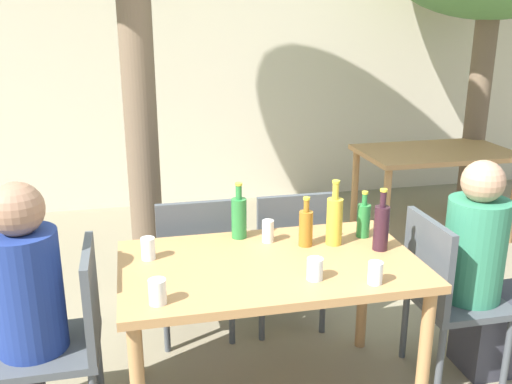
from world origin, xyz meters
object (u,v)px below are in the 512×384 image
(person_seated_1, at_px, (486,282))
(wine_bottle_1, at_px, (381,226))
(green_bottle_4, at_px, (239,217))
(patio_chair_3, at_px, (289,252))
(drinking_glass_4, at_px, (315,269))
(oil_cruet_2, at_px, (334,220))
(patio_chair_2, at_px, (196,260))
(green_bottle_0, at_px, (364,219))
(dining_table_front, at_px, (270,279))
(patio_chair_0, at_px, (68,332))
(amber_bottle_3, at_px, (306,227))
(patio_chair_1, at_px, (444,289))
(drinking_glass_0, at_px, (268,231))
(dining_table_back, at_px, (435,162))
(person_seated_0, at_px, (11,331))
(drinking_glass_1, at_px, (148,248))
(drinking_glass_2, at_px, (158,292))
(drinking_glass_3, at_px, (375,273))

(person_seated_1, relative_size, wine_bottle_1, 3.82)
(wine_bottle_1, xyz_separation_m, green_bottle_4, (-0.65, 0.31, -0.01))
(patio_chair_3, height_order, green_bottle_4, green_bottle_4)
(drinking_glass_4, bearing_deg, oil_cruet_2, 58.68)
(patio_chair_2, relative_size, green_bottle_0, 3.66)
(dining_table_front, relative_size, patio_chair_0, 1.55)
(amber_bottle_3, height_order, drinking_glass_4, amber_bottle_3)
(patio_chair_1, relative_size, drinking_glass_0, 7.85)
(dining_table_back, distance_m, wine_bottle_1, 2.31)
(person_seated_0, bearing_deg, patio_chair_2, 125.99)
(drinking_glass_1, bearing_deg, wine_bottle_1, -6.91)
(patio_chair_3, bearing_deg, green_bottle_4, 41.08)
(patio_chair_1, relative_size, oil_cruet_2, 2.70)
(dining_table_front, bearing_deg, drinking_glass_0, 78.58)
(patio_chair_0, height_order, wine_bottle_1, wine_bottle_1)
(patio_chair_0, bearing_deg, patio_chair_2, 134.68)
(green_bottle_0, xyz_separation_m, drinking_glass_0, (-0.50, 0.04, -0.04))
(oil_cruet_2, height_order, drinking_glass_1, oil_cruet_2)
(dining_table_back, relative_size, person_seated_0, 1.05)
(dining_table_back, height_order, wine_bottle_1, wine_bottle_1)
(green_bottle_0, relative_size, drinking_glass_0, 2.14)
(patio_chair_2, height_order, drinking_glass_4, patio_chair_2)
(patio_chair_2, distance_m, person_seated_0, 1.10)
(patio_chair_2, xyz_separation_m, drinking_glass_1, (-0.27, -0.49, 0.30))
(green_bottle_0, bearing_deg, drinking_glass_4, -133.70)
(patio_chair_2, bearing_deg, dining_table_back, -150.72)
(green_bottle_0, xyz_separation_m, drinking_glass_2, (-1.09, -0.49, -0.04))
(person_seated_1, height_order, wine_bottle_1, person_seated_1)
(dining_table_front, height_order, person_seated_1, person_seated_1)
(drinking_glass_1, height_order, drinking_glass_4, drinking_glass_1)
(person_seated_1, distance_m, drinking_glass_4, 1.09)
(oil_cruet_2, height_order, green_bottle_4, oil_cruet_2)
(dining_table_front, height_order, drinking_glass_4, drinking_glass_4)
(green_bottle_4, xyz_separation_m, drinking_glass_4, (0.23, -0.55, -0.07))
(wine_bottle_1, bearing_deg, patio_chair_0, -179.20)
(green_bottle_0, distance_m, drinking_glass_0, 0.50)
(drinking_glass_2, bearing_deg, patio_chair_1, 11.21)
(dining_table_front, height_order, drinking_glass_0, drinking_glass_0)
(drinking_glass_3, bearing_deg, drinking_glass_2, 178.38)
(person_seated_0, relative_size, green_bottle_4, 4.13)
(person_seated_1, bearing_deg, wine_bottle_1, 88.03)
(dining_table_back, relative_size, green_bottle_4, 4.32)
(wine_bottle_1, height_order, drinking_glass_3, wine_bottle_1)
(wine_bottle_1, xyz_separation_m, drinking_glass_1, (-1.12, 0.14, -0.07))
(patio_chair_2, height_order, patio_chair_3, same)
(dining_table_front, bearing_deg, patio_chair_0, 180.00)
(green_bottle_0, height_order, drinking_glass_4, green_bottle_0)
(drinking_glass_4, bearing_deg, patio_chair_1, 15.81)
(patio_chair_2, distance_m, green_bottle_0, 1.00)
(patio_chair_3, distance_m, amber_bottle_3, 0.61)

